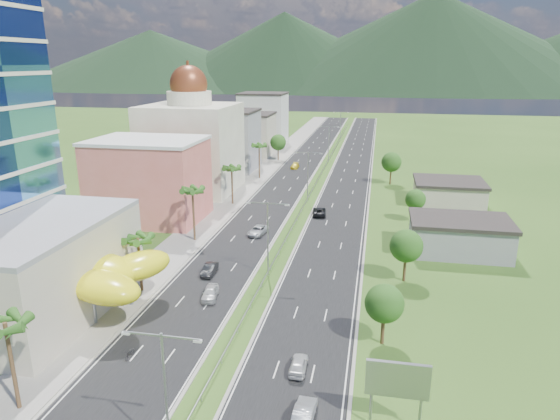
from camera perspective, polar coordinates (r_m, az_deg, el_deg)
The scene contains 38 objects.
ground at distance 63.27m, azimuth -3.35°, elevation -11.16°, with size 500.00×500.00×0.00m, color #2D5119.
road_left at distance 148.70m, azimuth 2.45°, elevation 5.22°, with size 11.00×260.00×0.04m, color black.
road_right at distance 147.25m, azimuth 8.25°, elevation 4.95°, with size 11.00×260.00×0.04m, color black.
sidewalk_left at distance 150.38m, azimuth -1.15°, elevation 5.38°, with size 7.00×260.00×0.12m, color gray.
median_guardrail at distance 130.15m, azimuth 4.51°, elevation 3.80°, with size 0.10×216.06×0.76m.
streetlight_median_a at distance 39.62m, azimuth -13.01°, elevation -18.87°, with size 6.04×0.25×11.00m.
streetlight_median_b at distance 69.52m, azimuth -1.41°, elevation -2.44°, with size 6.04×0.25×11.00m.
streetlight_median_c at distance 107.52m, azimuth 3.20°, elevation 4.43°, with size 6.04×0.25×11.00m.
streetlight_median_d at distance 151.51m, azimuth 5.60°, elevation 7.95°, with size 6.04×0.25×11.00m.
streetlight_median_e at distance 195.96m, azimuth 6.93°, elevation 9.88°, with size 6.04×0.25×11.00m.
lime_canopy at distance 65.49m, azimuth -21.67°, elevation -6.57°, with size 18.00×15.00×7.40m.
pink_shophouse at distance 98.43m, azimuth -14.71°, elevation 3.20°, with size 20.00×15.00×15.00m, color #D46457.
domed_building at distance 118.42m, azimuth -10.07°, elevation 7.60°, with size 20.00×20.00×28.70m.
midrise_grey at distance 141.97m, azimuth -6.02°, elevation 7.87°, with size 16.00×15.00×16.00m, color gray.
midrise_beige at distance 163.11m, azimuth -3.73°, elevation 8.53°, with size 16.00×15.00×13.00m, color #BBAD9A.
midrise_white at distance 184.95m, azimuth -1.92°, elevation 10.30°, with size 16.00×15.00×18.00m, color silver.
billboard at distance 44.05m, azimuth 13.27°, elevation -18.55°, with size 5.20×0.35×6.20m.
shed_near at distance 84.71m, azimuth 19.80°, elevation -2.95°, with size 15.00×10.00×5.00m, color gray.
shed_far at distance 113.56m, azimuth 18.70°, elevation 1.86°, with size 14.00×12.00×4.40m, color #BBAD9A.
palm_tree_a at distance 48.80m, azimuth -28.87°, elevation -11.70°, with size 3.60×3.60×9.10m.
palm_tree_b at distance 67.38m, azimuth -15.93°, elevation -3.46°, with size 3.60×3.60×8.10m.
palm_tree_c at distance 84.39m, azimuth -9.98°, elevation 2.00°, with size 3.60×3.60×9.60m.
palm_tree_d at distance 105.80m, azimuth -5.54°, elevation 4.61°, with size 3.60×3.60×8.60m.
palm_tree_e at distance 129.39m, azimuth -2.40°, elevation 7.23°, with size 3.60×3.60×9.40m.
leafy_tree_lfar at distance 153.93m, azimuth -0.21°, elevation 7.73°, with size 4.90×4.90×8.05m.
leafy_tree_ra at distance 55.01m, azimuth 11.85°, elevation -10.43°, with size 4.20×4.20×6.90m.
leafy_tree_rb at distance 70.60m, azimuth 14.24°, elevation -4.02°, with size 4.55×4.55×7.47m.
leafy_tree_rc at distance 97.71m, azimuth 15.22°, elevation 1.17°, with size 3.85×3.85×6.33m.
leafy_tree_rd at distance 126.45m, azimuth 12.62°, elevation 5.36°, with size 4.90×4.90×8.05m.
mountain_ridge at distance 507.04m, azimuth 16.66°, elevation 12.66°, with size 860.00×140.00×90.00m, color black, non-canonical shape.
car_white_near_left at distance 65.86m, azimuth -7.99°, elevation -9.33°, with size 1.82×4.52×1.54m, color silver.
car_dark_left at distance 72.90m, azimuth -8.06°, elevation -6.72°, with size 1.54×4.41×1.45m, color black.
car_silver_mid_left at distance 88.21m, azimuth -2.55°, elevation -2.36°, with size 2.43×5.28×1.47m, color #A8ACB0.
car_yellow_far_left at distance 143.06m, azimuth 1.71°, elevation 5.06°, with size 1.95×4.79×1.39m, color gold.
car_white_near_right at distance 51.64m, azimuth 2.13°, elevation -17.21°, with size 1.63×4.06×1.38m, color silver.
car_silver_right at distance 45.73m, azimuth 2.76°, elevation -22.23°, with size 1.63×4.67×1.54m, color #A8AAB0.
car_dark_far_right at distance 99.53m, azimuth 4.51°, elevation -0.14°, with size 2.54×5.52×1.53m, color black.
motorcycle at distance 55.76m, azimuth -16.79°, elevation -15.28°, with size 0.58×1.92×1.23m, color black.
Camera 1 is at (14.31, -54.11, 29.51)m, focal length 32.00 mm.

